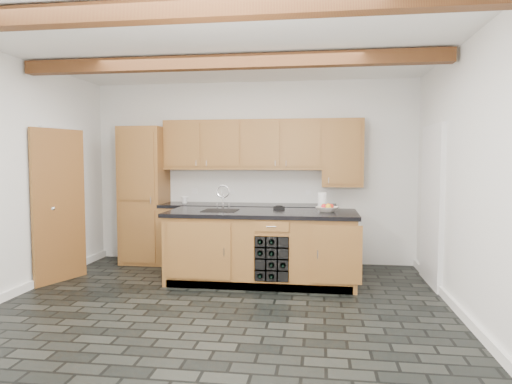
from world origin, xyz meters
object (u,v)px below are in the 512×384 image
at_px(kitchen_scale, 279,208).
at_px(paper_towel, 322,201).
at_px(fruit_bowl, 327,209).
at_px(island, 262,247).

xyz_separation_m(kitchen_scale, paper_towel, (0.58, 0.03, 0.09)).
bearing_deg(fruit_bowl, kitchen_scale, 160.20).
bearing_deg(kitchen_scale, paper_towel, -1.79).
relative_size(island, kitchen_scale, 15.12).
relative_size(island, paper_towel, 10.85).
distance_m(kitchen_scale, fruit_bowl, 0.68).
height_order(island, paper_towel, paper_towel).
relative_size(kitchen_scale, fruit_bowl, 0.59).
relative_size(island, fruit_bowl, 8.96).
xyz_separation_m(island, fruit_bowl, (0.84, 0.06, 0.50)).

